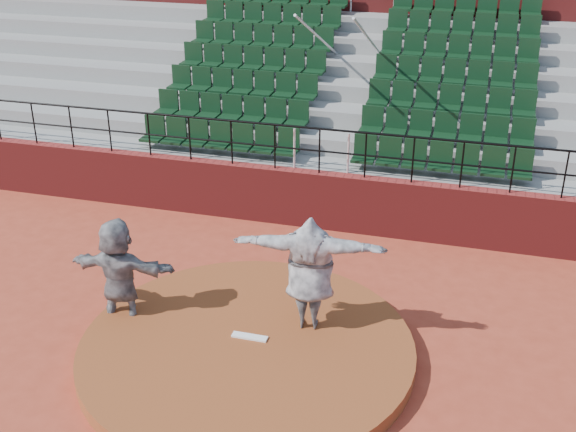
{
  "coord_description": "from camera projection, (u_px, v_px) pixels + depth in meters",
  "views": [
    {
      "loc": [
        3.29,
        -9.21,
        7.21
      ],
      "look_at": [
        0.0,
        2.5,
        1.4
      ],
      "focal_mm": 45.0,
      "sensor_mm": 36.0,
      "label": 1
    }
  ],
  "objects": [
    {
      "name": "boundary_wall",
      "position": [
        318.0,
        200.0,
        15.97
      ],
      "size": [
        24.0,
        0.3,
        1.3
      ],
      "primitive_type": "cube",
      "color": "maroon",
      "rests_on": "ground"
    },
    {
      "name": "wall_railing",
      "position": [
        320.0,
        141.0,
        15.38
      ],
      "size": [
        24.04,
        0.05,
        1.03
      ],
      "color": "black",
      "rests_on": "boundary_wall"
    },
    {
      "name": "pitching_rubber",
      "position": [
        250.0,
        337.0,
        11.92
      ],
      "size": [
        0.6,
        0.15,
        0.03
      ],
      "primitive_type": "cube",
      "color": "white",
      "rests_on": "pitchers_mound"
    },
    {
      "name": "seating_deck",
      "position": [
        352.0,
        117.0,
        18.79
      ],
      "size": [
        24.0,
        5.97,
        4.63
      ],
      "color": "gray",
      "rests_on": "ground"
    },
    {
      "name": "ground",
      "position": [
        247.0,
        355.0,
        11.91
      ],
      "size": [
        90.0,
        90.0,
        0.0
      ],
      "primitive_type": "plane",
      "color": "#A23A24",
      "rests_on": "ground"
    },
    {
      "name": "press_box_facade",
      "position": [
        380.0,
        9.0,
        21.32
      ],
      "size": [
        24.0,
        3.0,
        7.1
      ],
      "primitive_type": "cube",
      "color": "maroon",
      "rests_on": "ground"
    },
    {
      "name": "fielder",
      "position": [
        119.0,
        273.0,
        12.33
      ],
      "size": [
        1.9,
        0.7,
        2.02
      ],
      "primitive_type": "imported",
      "rotation": [
        0.0,
        0.0,
        3.2
      ],
      "color": "black",
      "rests_on": "ground"
    },
    {
      "name": "pitcher",
      "position": [
        310.0,
        272.0,
        11.85
      ],
      "size": [
        2.56,
        0.95,
        2.03
      ],
      "primitive_type": "imported",
      "rotation": [
        0.0,
        0.0,
        3.25
      ],
      "color": "black",
      "rests_on": "pitchers_mound"
    },
    {
      "name": "pitchers_mound",
      "position": [
        247.0,
        349.0,
        11.85
      ],
      "size": [
        5.5,
        5.5,
        0.25
      ],
      "primitive_type": "cylinder",
      "color": "brown",
      "rests_on": "ground"
    }
  ]
}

